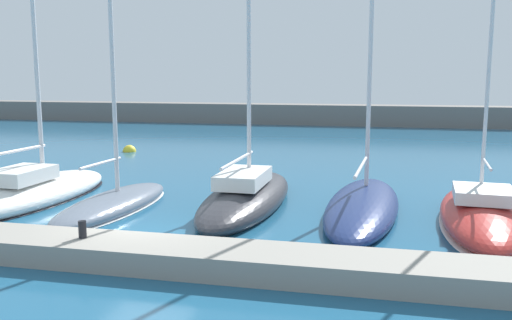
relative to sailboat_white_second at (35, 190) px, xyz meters
The scene contains 10 objects.
ground_plane 7.16m from the sailboat_white_second, 31.88° to the right, with size 120.00×120.00×0.00m, color #1E567A.
dock_pier 8.35m from the sailboat_white_second, 43.35° to the right, with size 27.14×1.69×0.60m, color gray.
breakwater_seawall 35.01m from the sailboat_white_second, 80.01° to the left, with size 108.00×2.83×1.92m, color slate.
sailboat_white_second is the anchor object (origin of this frame).
sailboat_slate_third 3.66m from the sailboat_white_second, 11.33° to the right, with size 2.44×6.93×12.79m.
sailboat_charcoal_fourth 8.07m from the sailboat_white_second, ahead, with size 2.68×8.86×16.30m.
sailboat_navy_fifth 12.18m from the sailboat_white_second, ahead, with size 2.89×9.21×14.16m.
sailboat_red_sixth 15.82m from the sailboat_white_second, ahead, with size 3.10×8.02×16.95m.
mooring_buoy_yellow 13.28m from the sailboat_white_second, 100.62° to the left, with size 0.82×0.82×0.82m, color yellow.
dock_bollard 7.85m from the sailboat_white_second, 47.02° to the right, with size 0.20×0.20×0.44m, color black.
Camera 1 is at (6.49, -13.96, 4.68)m, focal length 38.08 mm.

